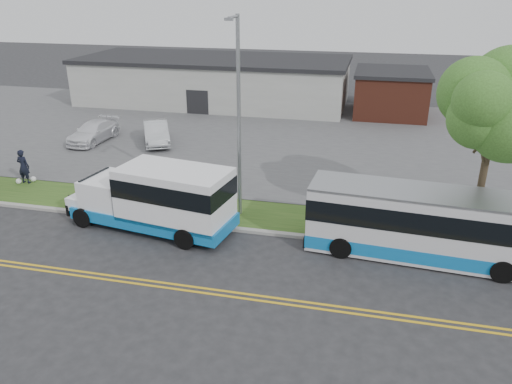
% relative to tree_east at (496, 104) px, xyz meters
% --- Properties ---
extents(ground, '(140.00, 140.00, 0.00)m').
position_rel_tree_east_xyz_m(ground, '(-14.00, -3.00, -6.20)').
color(ground, '#28282B').
rests_on(ground, ground).
extents(lane_line_north, '(70.00, 0.12, 0.01)m').
position_rel_tree_east_xyz_m(lane_line_north, '(-14.00, -6.85, -6.20)').
color(lane_line_north, gold).
rests_on(lane_line_north, ground).
extents(lane_line_south, '(70.00, 0.12, 0.01)m').
position_rel_tree_east_xyz_m(lane_line_south, '(-14.00, -7.15, -6.20)').
color(lane_line_south, gold).
rests_on(lane_line_south, ground).
extents(curb, '(80.00, 0.30, 0.15)m').
position_rel_tree_east_xyz_m(curb, '(-14.00, -1.90, -6.13)').
color(curb, '#9E9B93').
rests_on(curb, ground).
extents(verge, '(80.00, 3.30, 0.10)m').
position_rel_tree_east_xyz_m(verge, '(-14.00, -0.10, -6.15)').
color(verge, '#2A4E1A').
rests_on(verge, ground).
extents(parking_lot, '(80.00, 25.00, 0.10)m').
position_rel_tree_east_xyz_m(parking_lot, '(-14.00, 14.00, -6.15)').
color(parking_lot, '#4C4C4F').
rests_on(parking_lot, ground).
extents(commercial_building, '(25.40, 10.40, 4.35)m').
position_rel_tree_east_xyz_m(commercial_building, '(-20.00, 24.00, -4.02)').
color(commercial_building, '#9E9E99').
rests_on(commercial_building, ground).
extents(brick_wing, '(6.30, 7.30, 3.90)m').
position_rel_tree_east_xyz_m(brick_wing, '(-3.50, 23.00, -4.24)').
color(brick_wing, brown).
rests_on(brick_wing, ground).
extents(tree_east, '(5.20, 5.20, 8.33)m').
position_rel_tree_east_xyz_m(tree_east, '(0.00, 0.00, 0.00)').
color(tree_east, '#35241D').
rests_on(tree_east, verge).
extents(streetlight_near, '(0.35, 1.53, 9.50)m').
position_rel_tree_east_xyz_m(streetlight_near, '(-11.00, -0.27, -0.97)').
color(streetlight_near, gray).
rests_on(streetlight_near, verge).
extents(shuttle_bus, '(8.47, 3.88, 3.14)m').
position_rel_tree_east_xyz_m(shuttle_bus, '(-14.19, -2.53, -4.53)').
color(shuttle_bus, '#106CB5').
rests_on(shuttle_bus, ground).
extents(transit_bus, '(10.89, 3.26, 2.98)m').
position_rel_tree_east_xyz_m(transit_bus, '(-1.93, -2.40, -4.70)').
color(transit_bus, silver).
rests_on(transit_bus, ground).
extents(pedestrian, '(0.73, 0.48, 2.00)m').
position_rel_tree_east_xyz_m(pedestrian, '(-24.18, 1.00, -5.10)').
color(pedestrian, black).
rests_on(pedestrian, verge).
extents(parked_car_a, '(3.66, 5.03, 1.58)m').
position_rel_tree_east_xyz_m(parked_car_a, '(-19.97, 10.02, -5.32)').
color(parked_car_a, silver).
rests_on(parked_car_a, parking_lot).
extents(parked_car_b, '(2.28, 5.02, 1.43)m').
position_rel_tree_east_xyz_m(parked_car_b, '(-24.62, 9.38, -5.39)').
color(parked_car_b, white).
rests_on(parked_car_b, parking_lot).
extents(grocery_bag_left, '(0.32, 0.32, 0.32)m').
position_rel_tree_east_xyz_m(grocery_bag_left, '(-24.48, 0.75, -5.94)').
color(grocery_bag_left, white).
rests_on(grocery_bag_left, verge).
extents(grocery_bag_right, '(0.32, 0.32, 0.32)m').
position_rel_tree_east_xyz_m(grocery_bag_right, '(-23.88, 1.25, -5.94)').
color(grocery_bag_right, white).
rests_on(grocery_bag_right, verge).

